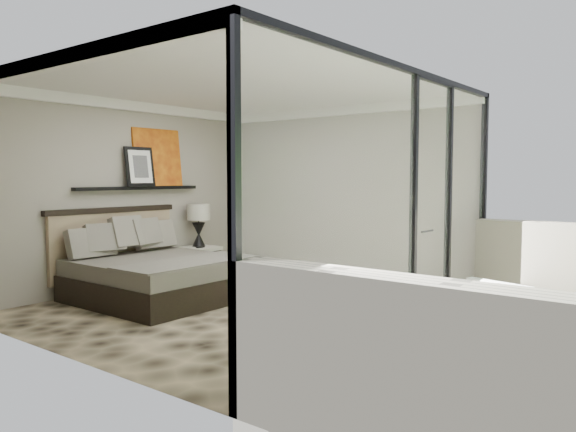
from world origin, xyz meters
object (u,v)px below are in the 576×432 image
Objects in this scene: table_lamp at (199,219)px; lounger at (461,329)px; bed at (155,274)px; nightstand at (200,262)px.

table_lamp is 5.05m from lounger.
table_lamp reaches higher than bed.
table_lamp is (-0.73, 1.49, 0.62)m from bed.
nightstand is (-0.68, 1.47, -0.07)m from bed.
bed is at bearing -70.24° from nightstand.
table_lamp reaches higher than nightstand.
lounger is (4.15, 0.43, -0.17)m from bed.
bed is 4.17m from lounger.
nightstand is 0.34× the size of lounger.
table_lamp is (-0.04, 0.02, 0.70)m from nightstand.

